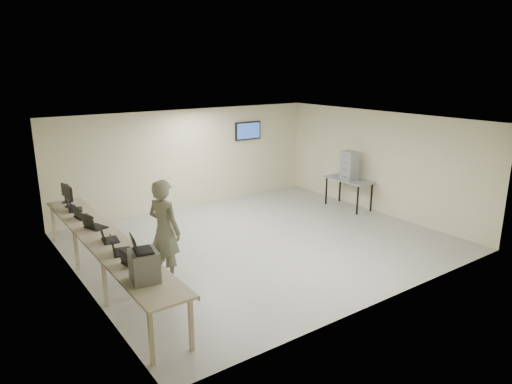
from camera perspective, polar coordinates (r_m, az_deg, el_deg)
room at (r=10.35m, az=0.61°, el=1.25°), size 8.01×7.01×2.81m
workbench at (r=8.93m, az=-18.42°, el=-5.83°), size 0.76×6.00×0.90m
equipment_box at (r=6.94m, az=-13.80°, el=-8.96°), size 0.45×0.50×0.46m
laptop_on_box at (r=6.80m, az=-14.39°, el=-6.73°), size 0.35×0.40×0.28m
laptop_0 at (r=7.57m, az=-15.54°, el=-8.30°), size 0.33×0.38×0.27m
laptop_1 at (r=8.06m, az=-16.83°, el=-6.84°), size 0.42×0.46×0.31m
laptop_2 at (r=8.66m, az=-18.14°, el=-5.43°), size 0.35×0.41×0.29m
laptop_3 at (r=9.42m, az=-19.75°, el=-3.85°), size 0.45×0.48×0.31m
laptop_4 at (r=10.14m, az=-21.10°, el=-2.66°), size 0.36×0.42×0.30m
laptop_5 at (r=10.72m, az=-21.98°, el=-1.80°), size 0.39×0.44×0.30m
monitor_near at (r=11.02m, az=-22.35°, el=-0.23°), size 0.22×0.49×0.48m
monitor_far at (r=11.39m, az=-22.79°, el=0.04°), size 0.19×0.44×0.43m
soldier at (r=8.68m, az=-11.35°, el=-4.78°), size 0.71×0.85×1.98m
side_table at (r=13.27m, az=11.54°, el=1.29°), size 0.66×1.42×0.85m
storage_bins at (r=13.15m, az=11.59°, el=3.28°), size 0.38×0.42×0.80m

